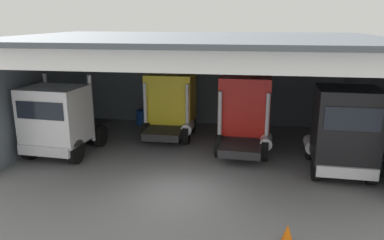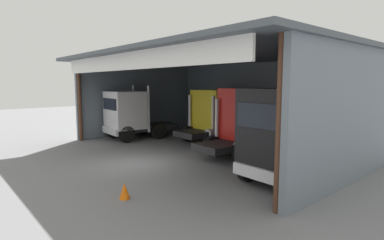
{
  "view_description": "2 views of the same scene",
  "coord_description": "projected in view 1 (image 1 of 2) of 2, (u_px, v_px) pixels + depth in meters",
  "views": [
    {
      "loc": [
        2.49,
        -12.76,
        6.25
      ],
      "look_at": [
        0.0,
        3.44,
        1.85
      ],
      "focal_mm": 35.45,
      "sensor_mm": 36.0,
      "label": 1
    },
    {
      "loc": [
        12.75,
        -7.56,
        3.87
      ],
      "look_at": [
        0.0,
        3.44,
        1.85
      ],
      "focal_mm": 28.64,
      "sensor_mm": 36.0,
      "label": 2
    }
  ],
  "objects": [
    {
      "name": "truck_black_left_bay",
      "position": [
        343.0,
        131.0,
        15.19
      ],
      "size": [
        2.56,
        4.95,
        3.68
      ],
      "rotation": [
        0.0,
        0.0,
        3.1
      ],
      "color": "black",
      "rests_on": "ground"
    },
    {
      "name": "workshop_shed",
      "position": [
        199.0,
        68.0,
        18.65
      ],
      "size": [
        16.57,
        11.03,
        5.49
      ],
      "color": "slate",
      "rests_on": "ground"
    },
    {
      "name": "truck_red_center_right_bay",
      "position": [
        245.0,
        111.0,
        18.37
      ],
      "size": [
        2.63,
        4.73,
        3.61
      ],
      "rotation": [
        0.0,
        0.0,
        -0.05
      ],
      "color": "red",
      "rests_on": "ground"
    },
    {
      "name": "traffic_cone",
      "position": [
        287.0,
        233.0,
        10.89
      ],
      "size": [
        0.36,
        0.36,
        0.56
      ],
      "primitive_type": "cone",
      "color": "orange",
      "rests_on": "ground"
    },
    {
      "name": "truck_white_right_bay",
      "position": [
        60.0,
        120.0,
        17.48
      ],
      "size": [
        2.86,
        5.14,
        3.72
      ],
      "rotation": [
        0.0,
        0.0,
        3.07
      ],
      "color": "white",
      "rests_on": "ground"
    },
    {
      "name": "ground_plane",
      "position": [
        178.0,
        191.0,
        14.17
      ],
      "size": [
        80.0,
        80.0,
        0.0
      ],
      "primitive_type": "plane",
      "color": "slate",
      "rests_on": "ground"
    },
    {
      "name": "tool_cart",
      "position": [
        331.0,
        125.0,
        21.18
      ],
      "size": [
        0.9,
        0.6,
        1.0
      ],
      "primitive_type": "cube",
      "color": "black",
      "rests_on": "ground"
    },
    {
      "name": "oil_drum",
      "position": [
        141.0,
        118.0,
        22.94
      ],
      "size": [
        0.58,
        0.58,
        0.89
      ],
      "primitive_type": "cylinder",
      "color": "#194CB2",
      "rests_on": "ground"
    },
    {
      "name": "truck_yellow_center_left_bay",
      "position": [
        171.0,
        103.0,
        20.48
      ],
      "size": [
        2.63,
        4.38,
        3.44
      ],
      "rotation": [
        0.0,
        0.0,
        0.01
      ],
      "color": "yellow",
      "rests_on": "ground"
    }
  ]
}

